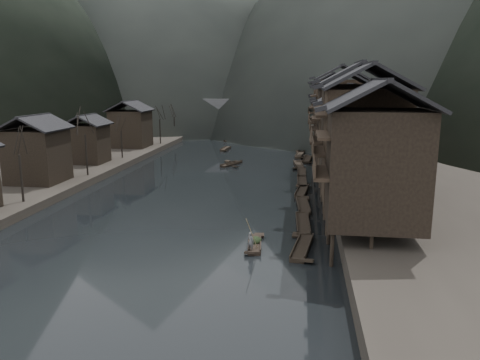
# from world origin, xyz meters

# --- Properties ---
(water) EXTENTS (300.00, 300.00, 0.00)m
(water) POSITION_xyz_m (0.00, 0.00, 0.00)
(water) COLOR black
(water) RESTS_ON ground
(right_bank) EXTENTS (40.00, 200.00, 1.80)m
(right_bank) POSITION_xyz_m (35.00, 40.00, 0.90)
(right_bank) COLOR #2D2823
(right_bank) RESTS_ON ground
(left_bank) EXTENTS (40.00, 200.00, 1.20)m
(left_bank) POSITION_xyz_m (-35.00, 40.00, 0.60)
(left_bank) COLOR #2D2823
(left_bank) RESTS_ON ground
(stilt_houses) EXTENTS (9.00, 67.60, 15.84)m
(stilt_houses) POSITION_xyz_m (17.28, 19.25, 9.04)
(stilt_houses) COLOR black
(stilt_houses) RESTS_ON ground
(left_houses) EXTENTS (8.10, 53.20, 8.73)m
(left_houses) POSITION_xyz_m (-20.50, 20.12, 5.66)
(left_houses) COLOR black
(left_houses) RESTS_ON left_bank
(bare_trees) EXTENTS (3.89, 72.99, 7.78)m
(bare_trees) POSITION_xyz_m (-17.00, 22.57, 6.33)
(bare_trees) COLOR black
(bare_trees) RESTS_ON left_bank
(moored_sampans) EXTENTS (3.25, 73.56, 0.47)m
(moored_sampans) POSITION_xyz_m (11.89, 27.69, 0.20)
(moored_sampans) COLOR black
(moored_sampans) RESTS_ON water
(midriver_boats) EXTENTS (7.67, 34.80, 0.44)m
(midriver_boats) POSITION_xyz_m (-1.96, 45.14, 0.20)
(midriver_boats) COLOR black
(midriver_boats) RESTS_ON water
(stone_bridge) EXTENTS (40.00, 6.00, 9.00)m
(stone_bridge) POSITION_xyz_m (-0.00, 72.00, 5.11)
(stone_bridge) COLOR #4C4C4F
(stone_bridge) RESTS_ON ground
(hero_sampan) EXTENTS (1.38, 4.87, 0.43)m
(hero_sampan) POSITION_xyz_m (8.22, -6.87, 0.20)
(hero_sampan) COLOR black
(hero_sampan) RESTS_ON water
(cargo_heap) EXTENTS (1.06, 1.39, 0.64)m
(cargo_heap) POSITION_xyz_m (8.23, -6.65, 0.75)
(cargo_heap) COLOR black
(cargo_heap) RESTS_ON hero_sampan
(boatman) EXTENTS (0.67, 0.60, 1.55)m
(boatman) POSITION_xyz_m (8.07, -8.55, 1.21)
(boatman) COLOR #5F5F62
(boatman) RESTS_ON hero_sampan
(bamboo_pole) EXTENTS (1.04, 1.65, 3.52)m
(bamboo_pole) POSITION_xyz_m (8.27, -8.55, 3.74)
(bamboo_pole) COLOR #8C7A51
(bamboo_pole) RESTS_ON boatman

